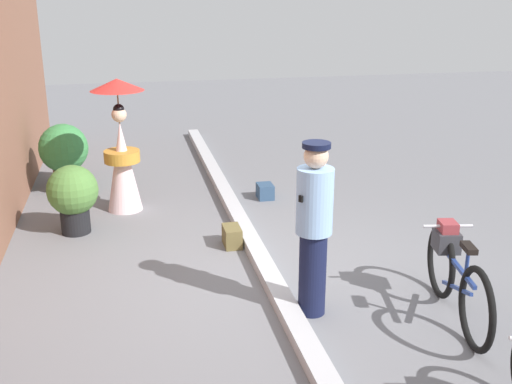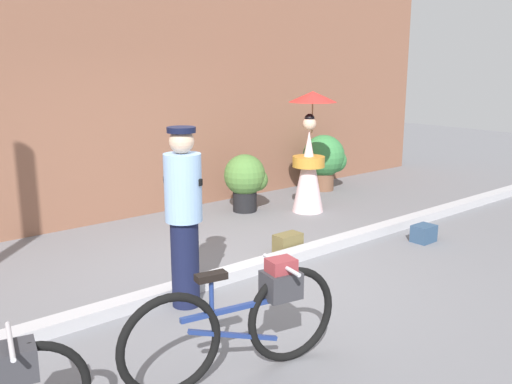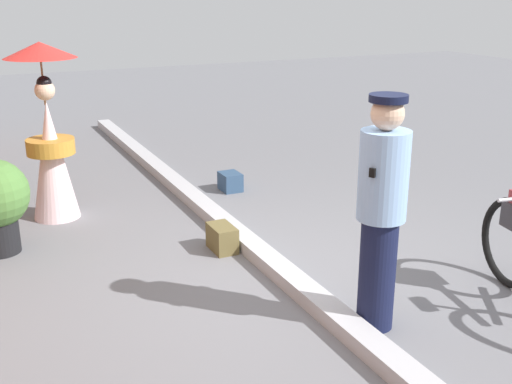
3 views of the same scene
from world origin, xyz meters
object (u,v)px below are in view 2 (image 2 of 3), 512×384
object	(u,v)px
person_officer	(184,213)
person_with_parasol	(309,155)
backpack_on_pavement	(424,233)
backpack_spare	(288,243)
potted_plant_small	(325,159)
potted_plant_by_door	(246,179)
bicycle_near_officer	(243,319)

from	to	relation	value
person_officer	person_with_parasol	distance (m)	3.75
person_officer	backpack_on_pavement	distance (m)	3.49
person_officer	backpack_spare	xyz separation A→B (m)	(1.75, 0.46, -0.77)
potted_plant_small	backpack_spare	distance (m)	3.60
potted_plant_by_door	backpack_on_pavement	world-z (taller)	potted_plant_by_door
potted_plant_by_door	backpack_on_pavement	xyz separation A→B (m)	(0.77, -2.66, -0.39)
person_officer	person_with_parasol	xyz separation A→B (m)	(3.34, 1.71, -0.02)
person_officer	backpack_spare	bearing A→B (deg)	14.70
person_officer	backpack_spare	size ratio (longest dim) A/B	5.01
bicycle_near_officer	person_officer	xyz separation A→B (m)	(0.34, 1.29, 0.46)
person_with_parasol	person_officer	bearing A→B (deg)	-152.94
backpack_on_pavement	potted_plant_by_door	bearing A→B (deg)	106.23
bicycle_near_officer	potted_plant_small	size ratio (longest dim) A/B	1.71
bicycle_near_officer	backpack_on_pavement	xyz separation A→B (m)	(3.72, 0.95, -0.32)
bicycle_near_officer	person_with_parasol	size ratio (longest dim) A/B	0.93
bicycle_near_officer	potted_plant_by_door	bearing A→B (deg)	50.75
backpack_spare	bicycle_near_officer	bearing A→B (deg)	-140.09
bicycle_near_officer	backpack_spare	xyz separation A→B (m)	(2.09, 1.74, -0.31)
person_with_parasol	potted_plant_small	distance (m)	1.58
potted_plant_small	backpack_on_pavement	size ratio (longest dim) A/B	3.48
person_officer	potted_plant_small	bearing A→B (deg)	29.11
person_officer	potted_plant_small	distance (m)	5.31
person_officer	potted_plant_small	size ratio (longest dim) A/B	1.69
backpack_on_pavement	backpack_spare	size ratio (longest dim) A/B	0.85
bicycle_near_officer	backpack_on_pavement	world-z (taller)	bicycle_near_officer
backpack_on_pavement	backpack_spare	distance (m)	1.82
person_with_parasol	backpack_spare	xyz separation A→B (m)	(-1.60, -1.25, -0.76)
potted_plant_by_door	backpack_spare	size ratio (longest dim) A/B	2.63
person_officer	person_with_parasol	size ratio (longest dim) A/B	0.92
backpack_on_pavement	backpack_spare	bearing A→B (deg)	154.24
bicycle_near_officer	potted_plant_by_door	world-z (taller)	potted_plant_by_door
potted_plant_small	backpack_spare	bearing A→B (deg)	-143.68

